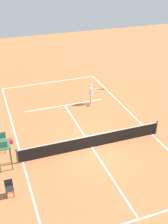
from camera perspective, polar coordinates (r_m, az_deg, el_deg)
ground_plane at (r=19.83m, az=1.54°, el=-6.84°), size 60.00×60.00×0.00m
court_lines at (r=19.83m, az=1.54°, el=-6.84°), size 9.36×23.33×0.01m
tennis_net at (r=19.55m, az=1.56°, el=-5.67°), size 9.96×0.10×1.07m
player_serving at (r=24.81m, az=1.45°, el=3.84°), size 1.23×0.86×1.76m
tennis_ball at (r=23.72m, az=5.82°, el=-0.34°), size 0.07×0.07×0.07m
umpire_chair at (r=17.86m, az=-15.46°, el=-6.30°), size 0.80×0.80×2.41m
courtside_chair_near at (r=16.63m, az=-14.33°, el=-13.94°), size 0.44×0.46×0.95m
courtside_chair_mid at (r=19.91m, az=-15.80°, el=-6.07°), size 0.44×0.46×0.95m
equipment_bag at (r=20.75m, az=-14.72°, el=-5.62°), size 0.76×0.32×0.30m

